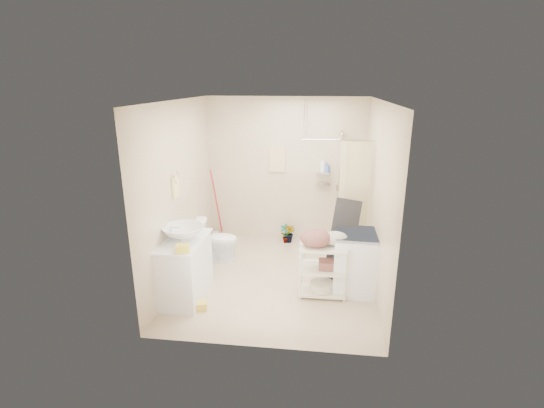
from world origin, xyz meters
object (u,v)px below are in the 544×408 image
(laundry_rack, at_px, (323,266))
(vanity, at_px, (185,269))
(toilet, at_px, (217,240))
(washing_machine, at_px, (355,262))

(laundry_rack, bearing_deg, vanity, -171.91)
(toilet, bearing_deg, laundry_rack, -122.21)
(toilet, xyz_separation_m, laundry_rack, (1.73, -0.93, 0.09))
(toilet, height_order, washing_machine, washing_machine)
(toilet, height_order, laundry_rack, laundry_rack)
(washing_machine, distance_m, laundry_rack, 0.49)
(laundry_rack, bearing_deg, toilet, 151.29)
(vanity, xyz_separation_m, washing_machine, (2.30, 0.47, 0.01))
(washing_machine, xyz_separation_m, laundry_rack, (-0.45, -0.19, 0.01))
(vanity, xyz_separation_m, laundry_rack, (1.85, 0.28, 0.02))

